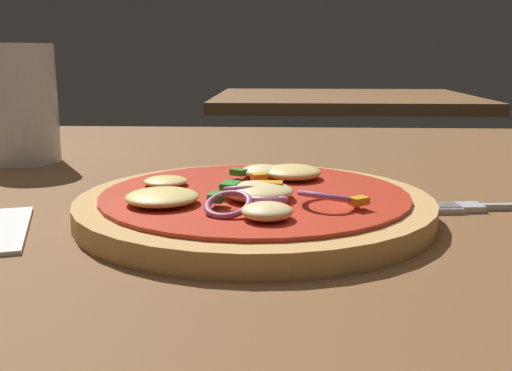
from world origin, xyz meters
TOP-DOWN VIEW (x-y plane):
  - dining_table at (0.00, 0.00)m, footprint 1.21×1.10m
  - pizza at (0.02, -0.02)m, footprint 0.26×0.26m
  - beer_glass at (-0.25, 0.21)m, footprint 0.08×0.08m
  - background_table at (0.22, 1.36)m, footprint 0.75×0.63m

SIDE VIEW (x-z plane):
  - dining_table at x=0.00m, z-range 0.00..0.03m
  - background_table at x=0.22m, z-range 0.00..0.03m
  - pizza at x=0.02m, z-range 0.03..0.06m
  - beer_glass at x=-0.25m, z-range 0.03..0.16m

